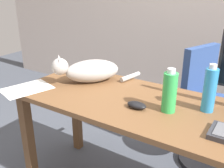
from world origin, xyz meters
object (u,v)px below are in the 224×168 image
Objects in this scene: cat at (89,70)px; water_bottle at (170,92)px; spray_bottle at (210,90)px; office_chair at (210,116)px; computer_mouse at (137,105)px.

water_bottle reaches higher than cat.
water_bottle is 0.21m from spray_bottle.
water_bottle is at bearing -97.29° from office_chair.
water_bottle is at bearing -10.99° from cat.
cat is 4.36× the size of computer_mouse.
water_bottle is (0.15, 0.06, 0.09)m from computer_mouse.
office_chair is 8.39× the size of computer_mouse.
office_chair is 1.00m from cat.
cat is at bearing 158.55° from computer_mouse.
water_bottle is (-0.09, -0.71, 0.44)m from office_chair.
office_chair is at bearing 82.71° from water_bottle.
cat is 2.04× the size of water_bottle.
cat is (-0.70, -0.59, 0.41)m from office_chair.
spray_bottle is at bearing 28.32° from computer_mouse.
spray_bottle reaches higher than water_bottle.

